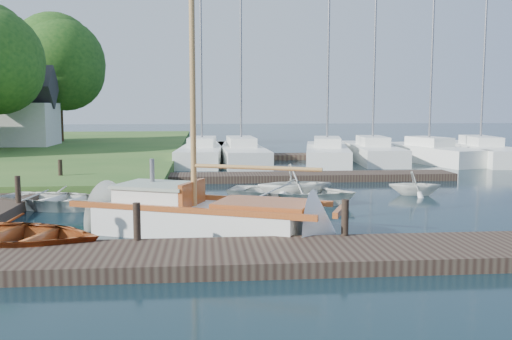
{
  "coord_description": "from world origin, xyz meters",
  "views": [
    {
      "loc": [
        -1.57,
        -17.06,
        3.15
      ],
      "look_at": [
        0.0,
        0.0,
        1.2
      ],
      "focal_mm": 40.0,
      "sensor_mm": 36.0,
      "label": 1
    }
  ],
  "objects": [
    {
      "name": "mooring_post_1",
      "position": [
        -3.0,
        -5.0,
        0.7
      ],
      "size": [
        0.16,
        0.16,
        0.8
      ],
      "primitive_type": "cylinder",
      "color": "black",
      "rests_on": "near_dock"
    },
    {
      "name": "mooring_post_2",
      "position": [
        1.5,
        -5.0,
        0.7
      ],
      "size": [
        0.16,
        0.16,
        0.8
      ],
      "primitive_type": "cylinder",
      "color": "black",
      "rests_on": "near_dock"
    },
    {
      "name": "mooring_post_4",
      "position": [
        -7.0,
        0.0,
        0.7
      ],
      "size": [
        0.16,
        0.16,
        0.8
      ],
      "primitive_type": "cylinder",
      "color": "black",
      "rests_on": "left_dock"
    },
    {
      "name": "pontoon",
      "position": [
        10.0,
        16.0,
        0.15
      ],
      "size": [
        30.0,
        1.6,
        0.3
      ],
      "primitive_type": "cube",
      "color": "#2E2019",
      "rests_on": "ground"
    },
    {
      "name": "mooring_post_5",
      "position": [
        -7.0,
        5.0,
        0.7
      ],
      "size": [
        0.16,
        0.16,
        0.8
      ],
      "primitive_type": "cylinder",
      "color": "black",
      "rests_on": "left_dock"
    },
    {
      "name": "tender_a",
      "position": [
        -6.09,
        0.69,
        0.38
      ],
      "size": [
        4.36,
        3.8,
        0.75
      ],
      "primitive_type": "imported",
      "rotation": [
        0.0,
        0.0,
        1.17
      ],
      "color": "white",
      "rests_on": "ground"
    },
    {
      "name": "tender_d",
      "position": [
        5.83,
        2.22,
        0.47
      ],
      "size": [
        2.06,
        1.86,
        0.94
      ],
      "primitive_type": "imported",
      "rotation": [
        0.0,
        0.0,
        1.38
      ],
      "color": "white",
      "rests_on": "ground"
    },
    {
      "name": "dinghy",
      "position": [
        -5.83,
        -4.52,
        0.44
      ],
      "size": [
        4.94,
        4.1,
        0.88
      ],
      "primitive_type": "imported",
      "rotation": [
        0.0,
        0.0,
        1.29
      ],
      "color": "#95471C",
      "rests_on": "ground"
    },
    {
      "name": "tender_c",
      "position": [
        1.25,
        0.99,
        0.43
      ],
      "size": [
        4.88,
        4.18,
        0.85
      ],
      "primitive_type": "imported",
      "rotation": [
        0.0,
        0.0,
        1.22
      ],
      "color": "white",
      "rests_on": "ground"
    },
    {
      "name": "tree_7",
      "position": [
        -12.0,
        26.05,
        6.2
      ],
      "size": [
        6.83,
        6.83,
        9.38
      ],
      "color": "#332114",
      "rests_on": "shore"
    },
    {
      "name": "left_dock",
      "position": [
        -8.0,
        2.0,
        0.15
      ],
      "size": [
        2.2,
        18.0,
        0.3
      ],
      "primitive_type": "cube",
      "color": "#2E2019",
      "rests_on": "ground"
    },
    {
      "name": "tender_b",
      "position": [
        1.43,
        1.43,
        0.66
      ],
      "size": [
        2.73,
        2.42,
        1.32
      ],
      "primitive_type": "imported",
      "rotation": [
        0.0,
        0.0,
        1.68
      ],
      "color": "white",
      "rests_on": "ground"
    },
    {
      "name": "marina_boat_4",
      "position": [
        10.87,
        13.43,
        0.58
      ],
      "size": [
        4.16,
        7.71,
        11.43
      ],
      "rotation": [
        0.0,
        0.0,
        1.85
      ],
      "color": "white",
      "rests_on": "ground"
    },
    {
      "name": "marina_boat_5",
      "position": [
        14.11,
        13.97,
        0.56
      ],
      "size": [
        3.25,
        9.63,
        9.91
      ],
      "rotation": [
        0.0,
        0.0,
        1.46
      ],
      "color": "white",
      "rests_on": "ground"
    },
    {
      "name": "far_dock",
      "position": [
        2.0,
        6.5,
        0.15
      ],
      "size": [
        14.0,
        1.6,
        0.3
      ],
      "primitive_type": "cube",
      "color": "#2E2019",
      "rests_on": "ground"
    },
    {
      "name": "marina_boat_2",
      "position": [
        5.2,
        13.74,
        0.58
      ],
      "size": [
        3.76,
        8.79,
        12.15
      ],
      "rotation": [
        0.0,
        0.0,
        1.38
      ],
      "color": "white",
      "rests_on": "ground"
    },
    {
      "name": "sailboat",
      "position": [
        -1.48,
        -3.22,
        0.34
      ],
      "size": [
        7.35,
        4.58,
        9.83
      ],
      "rotation": [
        0.0,
        0.0,
        -0.4
      ],
      "color": "white",
      "rests_on": "ground"
    },
    {
      "name": "marina_boat_0",
      "position": [
        -1.66,
        14.5,
        0.56
      ],
      "size": [
        2.85,
        8.64,
        9.87
      ],
      "rotation": [
        0.0,
        0.0,
        1.49
      ],
      "color": "white",
      "rests_on": "ground"
    },
    {
      "name": "near_dock",
      "position": [
        0.0,
        -6.0,
        0.15
      ],
      "size": [
        18.0,
        2.2,
        0.3
      ],
      "primitive_type": "cube",
      "color": "#2E2019",
      "rests_on": "ground"
    },
    {
      "name": "house_c",
      "position": [
        -14.0,
        22.0,
        2.58
      ],
      "size": [
        5.25,
        4.0,
        5.28
      ],
      "color": "beige",
      "rests_on": "shore"
    },
    {
      "name": "ground",
      "position": [
        0.0,
        0.0,
        0.0
      ],
      "size": [
        160.0,
        160.0,
        0.0
      ],
      "primitive_type": "plane",
      "color": "black",
      "rests_on": "ground"
    },
    {
      "name": "marina_boat_3",
      "position": [
        7.95,
        14.36,
        0.59
      ],
      "size": [
        2.94,
        8.49,
        13.12
      ],
      "rotation": [
        0.0,
        0.0,
        1.48
      ],
      "color": "white",
      "rests_on": "ground"
    },
    {
      "name": "marina_boat_1",
      "position": [
        0.5,
        14.42,
        0.55
      ],
      "size": [
        2.52,
        9.37,
        9.33
      ],
      "rotation": [
        0.0,
        0.0,
        1.61
      ],
      "color": "white",
      "rests_on": "ground"
    }
  ]
}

